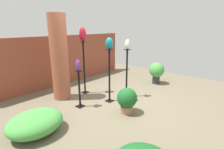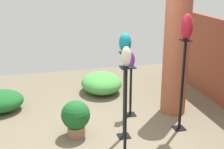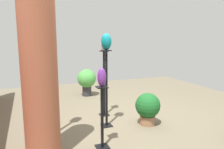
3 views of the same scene
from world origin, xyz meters
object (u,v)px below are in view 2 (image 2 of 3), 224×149
Objects in this scene: brick_pillar at (176,53)px; pedestal_ivory at (125,117)px; art_vase_ruby at (187,27)px; potted_plant_back_center at (76,117)px; art_vase_violet at (131,60)px; art_vase_ivory at (126,57)px; pedestal_teal at (124,99)px; pedestal_ruby at (182,89)px; pedestal_violet at (131,94)px; art_vase_teal at (125,43)px.

pedestal_ivory is (1.30, -1.37, -0.54)m from brick_pillar.
art_vase_ruby is (-0.60, 1.18, 1.15)m from pedestal_ivory.
art_vase_violet is at bearing 115.62° from potted_plant_back_center.
art_vase_ivory is at bearing -90.00° from pedestal_ivory.
pedestal_teal is 0.87m from potted_plant_back_center.
brick_pillar is at bearing 133.56° from art_vase_ivory.
art_vase_ivory reaches higher than pedestal_teal.
art_vase_ruby is (-0.60, 1.18, 0.25)m from art_vase_ivory.
art_vase_violet is at bearing -137.83° from pedestal_ruby.
brick_pillar reaches higher than art_vase_ruby.
pedestal_teal is (0.73, -1.21, -0.51)m from brick_pillar.
art_vase_violet reaches higher than potted_plant_back_center.
art_vase_ruby is at bearing 97.13° from pedestal_ruby.
art_vase_ruby is (0.74, 0.67, 0.70)m from art_vase_violet.
pedestal_violet is 0.87m from pedestal_teal.
pedestal_teal reaches higher than art_vase_violet.
brick_pillar is at bearing 87.45° from art_vase_violet.
art_vase_teal is (0.76, -0.35, 0.50)m from art_vase_violet.
pedestal_teal is 5.17× the size of art_vase_ivory.
pedestal_violet is at bearing 135.00° from art_vase_violet.
art_vase_violet is at bearing -45.00° from pedestal_violet.
art_vase_teal is (-0.58, 0.16, 0.96)m from pedestal_ivory.
pedestal_ruby is (0.74, 0.67, 0.30)m from pedestal_violet.
art_vase_ivory is (1.34, -0.51, 1.12)m from pedestal_violet.
art_vase_ruby is at bearing 116.98° from art_vase_ivory.
pedestal_ruby is (-0.60, 1.18, 0.09)m from pedestal_ivory.
brick_pillar is 5.67× the size of art_vase_ruby.
brick_pillar reaches higher than potted_plant_back_center.
potted_plant_back_center is (-0.20, -1.79, -1.46)m from art_vase_ruby.
art_vase_teal is at bearing -24.65° from pedestal_violet.
art_vase_violet is 0.45× the size of potted_plant_back_center.
art_vase_ivory is at bearing -20.67° from art_vase_violet.
pedestal_violet is at bearing -137.83° from art_vase_ruby.
pedestal_ruby is 5.65× the size of art_vase_ivory.
pedestal_ivory is 5.00× the size of art_vase_ivory.
pedestal_ivory is 1.06m from potted_plant_back_center.
pedestal_teal is at bearing -24.65° from art_vase_violet.
art_vase_ivory is (0.60, -1.18, 0.81)m from pedestal_ruby.
potted_plant_back_center is (-0.23, -0.77, -1.26)m from art_vase_teal.
art_vase_ruby is at bearing 42.17° from art_vase_violet.
art_vase_ivory reaches higher than pedestal_violet.
pedestal_teal is at bearing 164.92° from pedestal_ivory.
pedestal_teal is 5.18× the size of art_vase_violet.
art_vase_ivory is 0.45× the size of potted_plant_back_center.
pedestal_teal is 4.82× the size of art_vase_teal.
pedestal_ivory is at bearing -20.67° from pedestal_violet.
pedestal_violet is 0.66× the size of pedestal_teal.
art_vase_teal is at bearing 180.00° from pedestal_teal.
art_vase_ruby reaches higher than art_vase_ivory.
pedestal_ivory is 0.90m from art_vase_ivory.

